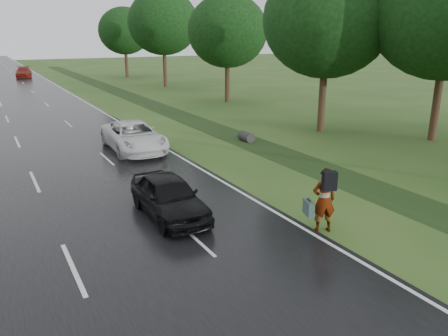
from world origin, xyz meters
name	(u,v)px	position (x,y,z in m)	size (l,w,h in m)	color
ground	(73,270)	(0.00, 0.00, 0.00)	(220.00, 220.00, 0.00)	#2A4E1C
edge_stripe_east	(57,86)	(6.75, 45.00, 0.04)	(0.12, 180.00, 0.01)	silver
drainage_ditch	(184,117)	(11.50, 18.71, 0.04)	(2.20, 120.00, 0.56)	black
tree_east_b	(327,20)	(17.00, 10.00, 6.68)	(7.60, 7.60, 10.11)	#3C2A18
tree_east_c	(227,31)	(18.20, 24.00, 6.14)	(7.00, 7.00, 9.29)	#3C2A18
tree_east_d	(163,23)	(17.80, 38.00, 7.15)	(8.00, 8.00, 10.76)	#3C2A18
tree_east_f	(124,31)	(17.50, 52.00, 6.37)	(7.20, 7.20, 9.62)	#3C2A18
pedestrian	(323,199)	(7.17, -1.33, 1.05)	(0.99, 1.01, 2.03)	#A5998C
white_pickup	(134,136)	(5.21, 10.95, 0.78)	(2.46, 5.33, 1.48)	silver
dark_sedan	(169,196)	(3.50, 2.00, 0.74)	(1.64, 4.08, 1.39)	black
far_car_red	(24,72)	(4.41, 58.17, 0.76)	(2.03, 4.99, 1.45)	maroon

